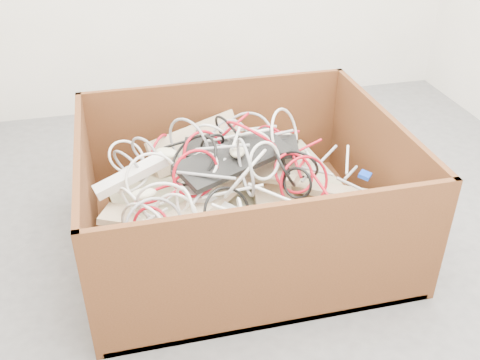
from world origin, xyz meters
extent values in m
plane|color=#505053|center=(0.00, 0.00, 0.00)|extent=(3.00, 3.00, 0.00)
cube|color=#422510|center=(-0.25, 0.00, 0.01)|extent=(1.28, 1.07, 0.03)
cube|color=#422510|center=(-0.25, 0.52, 0.27)|extent=(1.28, 0.02, 0.55)
cube|color=#422510|center=(-0.25, -0.52, 0.27)|extent=(1.28, 0.02, 0.55)
cube|color=#422510|center=(0.38, 0.00, 0.27)|extent=(0.03, 1.02, 0.55)
cube|color=#422510|center=(-0.88, 0.00, 0.27)|extent=(0.02, 1.02, 0.55)
cube|color=tan|center=(-0.25, 0.02, 0.08)|extent=(1.13, 0.97, 0.21)
cube|color=tan|center=(-0.36, -0.05, 0.17)|extent=(0.81, 0.72, 0.22)
cube|color=#CEB791|center=(-0.44, 0.12, 0.20)|extent=(0.47, 0.45, 0.13)
cube|color=#CEB791|center=(-0.08, 0.10, 0.20)|extent=(0.48, 0.41, 0.16)
cube|color=#CEB791|center=(-0.13, -0.13, 0.21)|extent=(0.23, 0.50, 0.10)
cube|color=#CEB791|center=(-0.60, -0.09, 0.22)|extent=(0.51, 0.32, 0.12)
cube|color=#CEB791|center=(0.16, -0.12, 0.26)|extent=(0.37, 0.48, 0.21)
cube|color=#CEB791|center=(-0.38, 0.37, 0.31)|extent=(0.49, 0.30, 0.19)
cube|color=#CEB791|center=(-0.41, -0.09, 0.30)|extent=(0.42, 0.48, 0.17)
cube|color=#CEB791|center=(-0.15, 0.12, 0.29)|extent=(0.43, 0.47, 0.20)
cube|color=black|center=(-0.23, 0.10, 0.41)|extent=(0.51, 0.28, 0.04)
cube|color=black|center=(-0.28, -0.01, 0.43)|extent=(0.51, 0.36, 0.07)
ellipsoid|color=beige|center=(-0.66, -0.05, 0.34)|extent=(0.11, 0.08, 0.04)
ellipsoid|color=beige|center=(0.03, 0.28, 0.34)|extent=(0.10, 0.12, 0.04)
ellipsoid|color=beige|center=(-0.33, -0.24, 0.30)|extent=(0.11, 0.07, 0.04)
ellipsoid|color=beige|center=(-0.27, 0.00, 0.46)|extent=(0.10, 0.12, 0.04)
ellipsoid|color=beige|center=(-0.53, 0.16, 0.39)|extent=(0.13, 0.12, 0.04)
ellipsoid|color=black|center=(-0.01, -0.42, 0.29)|extent=(0.12, 0.10, 0.04)
cube|color=white|center=(-0.70, 0.07, 0.36)|extent=(0.32, 0.14, 0.13)
cube|color=white|center=(-0.42, -0.12, 0.32)|extent=(0.23, 0.21, 0.09)
cube|color=#0B31AE|center=(0.24, -0.14, 0.35)|extent=(0.06, 0.06, 0.03)
torus|color=silver|center=(-0.17, 0.10, 0.46)|extent=(0.15, 0.16, 0.17)
torus|color=black|center=(-0.35, 0.09, 0.45)|extent=(0.15, 0.07, 0.14)
torus|color=black|center=(-0.10, -0.10, 0.41)|extent=(0.13, 0.24, 0.21)
torus|color=#A70B1A|center=(-0.56, 0.30, 0.33)|extent=(0.15, 0.16, 0.21)
torus|color=#A70B1A|center=(-0.03, -0.16, 0.37)|extent=(0.23, 0.12, 0.23)
torus|color=#A70B1A|center=(-0.19, 0.07, 0.48)|extent=(0.25, 0.23, 0.24)
torus|color=gray|center=(-0.44, 0.14, 0.43)|extent=(0.15, 0.21, 0.25)
torus|color=#A70B1A|center=(-0.60, -0.09, 0.36)|extent=(0.22, 0.20, 0.13)
torus|color=silver|center=(-0.33, 0.21, 0.41)|extent=(0.20, 0.14, 0.22)
torus|color=gray|center=(-0.70, 0.15, 0.36)|extent=(0.16, 0.21, 0.24)
torus|color=silver|center=(-0.70, 0.13, 0.31)|extent=(0.18, 0.19, 0.09)
torus|color=#A70B1A|center=(-0.49, -0.06, 0.38)|extent=(0.14, 0.08, 0.13)
torus|color=#A70B1A|center=(-0.40, 0.06, 0.43)|extent=(0.25, 0.13, 0.24)
torus|color=#A70B1A|center=(-0.65, -0.25, 0.32)|extent=(0.19, 0.12, 0.18)
torus|color=gray|center=(-0.64, -0.29, 0.34)|extent=(0.27, 0.14, 0.27)
torus|color=black|center=(-0.02, -0.08, 0.40)|extent=(0.18, 0.13, 0.18)
torus|color=gray|center=(-0.25, 0.21, 0.40)|extent=(0.23, 0.08, 0.23)
torus|color=silver|center=(-0.19, -0.14, 0.48)|extent=(0.19, 0.12, 0.20)
torus|color=silver|center=(-0.27, -0.13, 0.43)|extent=(0.26, 0.30, 0.25)
torus|color=silver|center=(-0.55, -0.23, 0.35)|extent=(0.22, 0.11, 0.23)
torus|color=gray|center=(-0.28, -0.17, 0.48)|extent=(0.04, 0.32, 0.32)
torus|color=silver|center=(-0.59, -0.19, 0.39)|extent=(0.22, 0.08, 0.22)
torus|color=silver|center=(-0.32, -0.27, 0.35)|extent=(0.03, 0.16, 0.16)
torus|color=black|center=(-0.44, 0.01, 0.43)|extent=(0.21, 0.29, 0.22)
torus|color=gray|center=(-0.16, 0.27, 0.37)|extent=(0.31, 0.25, 0.23)
torus|color=#A70B1A|center=(-0.24, 0.25, 0.43)|extent=(0.26, 0.29, 0.21)
torus|color=gray|center=(-0.28, 0.08, 0.43)|extent=(0.17, 0.16, 0.09)
torus|color=silver|center=(-0.70, -0.11, 0.33)|extent=(0.11, 0.22, 0.23)
torus|color=silver|center=(-0.70, 0.26, 0.34)|extent=(0.17, 0.18, 0.15)
torus|color=#A70B1A|center=(-0.06, -0.11, 0.39)|extent=(0.21, 0.14, 0.17)
torus|color=silver|center=(-0.43, -0.05, 0.43)|extent=(0.17, 0.16, 0.11)
torus|color=silver|center=(-0.67, -0.25, 0.31)|extent=(0.24, 0.22, 0.31)
torus|color=#A70B1A|center=(-0.45, -0.10, 0.44)|extent=(0.27, 0.08, 0.27)
torus|color=silver|center=(-0.61, 0.03, 0.35)|extent=(0.28, 0.12, 0.27)
torus|color=silver|center=(-0.52, -0.22, 0.37)|extent=(0.07, 0.21, 0.22)
torus|color=black|center=(-0.36, -0.25, 0.34)|extent=(0.26, 0.15, 0.24)
torus|color=black|center=(-0.04, 0.16, 0.37)|extent=(0.23, 0.17, 0.17)
torus|color=silver|center=(-0.02, 0.14, 0.43)|extent=(0.22, 0.27, 0.32)
torus|color=black|center=(-0.27, 0.15, 0.45)|extent=(0.12, 0.25, 0.25)
torus|color=gray|center=(-0.63, 0.22, 0.39)|extent=(0.15, 0.13, 0.18)
torus|color=black|center=(-0.08, -0.20, 0.40)|extent=(0.13, 0.12, 0.16)
torus|color=#A70B1A|center=(-0.06, 0.19, 0.36)|extent=(0.14, 0.16, 0.20)
cylinder|color=#A70B1A|center=(0.02, -0.20, 0.37)|extent=(0.04, 0.16, 0.06)
cylinder|color=#A70B1A|center=(-0.04, -0.08, 0.40)|extent=(0.02, 0.13, 0.05)
cylinder|color=gray|center=(-0.08, 0.12, 0.44)|extent=(0.19, 0.03, 0.05)
cylinder|color=gray|center=(0.15, -0.22, 0.36)|extent=(0.11, 0.09, 0.05)
cylinder|color=#A70B1A|center=(0.00, 0.35, 0.33)|extent=(0.23, 0.07, 0.03)
cylinder|color=silver|center=(-0.25, 0.10, 0.47)|extent=(0.27, 0.04, 0.05)
cylinder|color=silver|center=(-0.66, -0.22, 0.33)|extent=(0.18, 0.18, 0.05)
cylinder|color=gray|center=(-0.40, -0.11, 0.40)|extent=(0.17, 0.18, 0.09)
cylinder|color=silver|center=(-0.14, 0.32, 0.38)|extent=(0.22, 0.18, 0.11)
cylinder|color=gray|center=(-0.33, -0.02, 0.49)|extent=(0.21, 0.06, 0.03)
cylinder|color=gray|center=(0.04, -0.10, 0.37)|extent=(0.13, 0.06, 0.04)
cylinder|color=black|center=(0.13, -0.29, 0.29)|extent=(0.16, 0.03, 0.07)
cylinder|color=black|center=(-0.43, 0.23, 0.40)|extent=(0.21, 0.03, 0.05)
cylinder|color=silver|center=(0.06, 0.05, 0.36)|extent=(0.03, 0.19, 0.04)
cylinder|color=silver|center=(-0.17, -0.32, 0.42)|extent=(0.24, 0.18, 0.07)
cylinder|color=#A70B1A|center=(-0.08, 0.09, 0.40)|extent=(0.13, 0.05, 0.02)
cylinder|color=silver|center=(0.24, 0.05, 0.32)|extent=(0.08, 0.15, 0.06)
cylinder|color=gray|center=(0.08, -0.03, 0.36)|extent=(0.21, 0.14, 0.08)
cylinder|color=silver|center=(-0.33, -0.17, 0.38)|extent=(0.24, 0.04, 0.05)
cylinder|color=silver|center=(-0.30, 0.28, 0.36)|extent=(0.13, 0.05, 0.02)
cylinder|color=gray|center=(-0.42, -0.13, 0.44)|extent=(0.22, 0.10, 0.03)
cylinder|color=silver|center=(-0.26, 0.02, 0.50)|extent=(0.07, 0.13, 0.05)
cylinder|color=gray|center=(-0.60, -0.33, 0.31)|extent=(0.17, 0.10, 0.03)
cylinder|color=gray|center=(-0.49, -0.33, 0.31)|extent=(0.15, 0.11, 0.05)
cylinder|color=silver|center=(-0.66, -0.36, 0.35)|extent=(0.15, 0.15, 0.03)
cylinder|color=silver|center=(-0.34, -0.33, 0.39)|extent=(0.19, 0.11, 0.06)
cylinder|color=#A70B1A|center=(-0.60, -0.38, 0.30)|extent=(0.16, 0.10, 0.02)
cylinder|color=gray|center=(-0.36, -0.37, 0.35)|extent=(0.07, 0.15, 0.03)
cylinder|color=#A70B1A|center=(-0.01, -0.06, 0.40)|extent=(0.12, 0.20, 0.08)
cylinder|color=silver|center=(-0.29, 0.18, 0.44)|extent=(0.14, 0.04, 0.06)
cylinder|color=#A70B1A|center=(0.05, 0.09, 0.38)|extent=(0.17, 0.04, 0.07)
camera|label=1|loc=(-0.71, -1.88, 1.54)|focal=41.19mm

